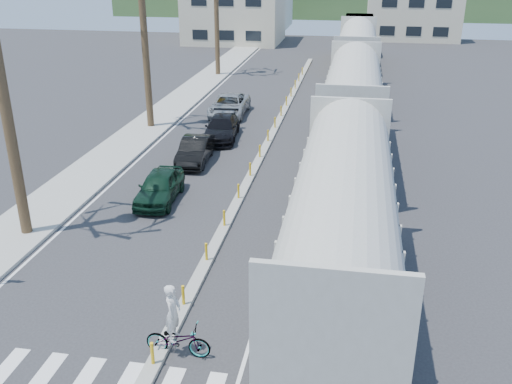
{
  "coord_description": "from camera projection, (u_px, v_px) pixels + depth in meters",
  "views": [
    {
      "loc": [
        5.15,
        -13.3,
        10.91
      ],
      "look_at": [
        1.46,
        7.52,
        2.0
      ],
      "focal_mm": 40.0,
      "sensor_mm": 36.0,
      "label": 1
    }
  ],
  "objects": [
    {
      "name": "car_rear",
      "position": [
        229.0,
        105.0,
        41.08
      ],
      "size": [
        2.7,
        5.41,
        1.47
      ],
      "primitive_type": "imported",
      "rotation": [
        0.0,
        0.0,
        0.03
      ],
      "color": "#A1A4A6",
      "rests_on": "ground"
    },
    {
      "name": "cyclist",
      "position": [
        177.0,
        333.0,
        16.48
      ],
      "size": [
        0.82,
        1.99,
        2.34
      ],
      "rotation": [
        0.0,
        0.0,
        1.55
      ],
      "color": "#9EA0A5",
      "rests_on": "ground"
    },
    {
      "name": "ground",
      "position": [
        165.0,
        345.0,
        17.13
      ],
      "size": [
        140.0,
        140.0,
        0.0
      ],
      "primitive_type": "plane",
      "color": "#28282B",
      "rests_on": "ground"
    },
    {
      "name": "rails",
      "position": [
        352.0,
        113.0,
        41.73
      ],
      "size": [
        1.56,
        100.0,
        0.06
      ],
      "color": "black",
      "rests_on": "ground"
    },
    {
      "name": "car_third",
      "position": [
        222.0,
        128.0,
        35.87
      ],
      "size": [
        2.86,
        5.21,
        1.41
      ],
      "primitive_type": "imported",
      "rotation": [
        0.0,
        0.0,
        0.09
      ],
      "color": "black",
      "rests_on": "ground"
    },
    {
      "name": "car_second",
      "position": [
        195.0,
        150.0,
        31.82
      ],
      "size": [
        2.0,
        4.45,
        1.41
      ],
      "primitive_type": "imported",
      "rotation": [
        0.0,
        0.0,
        0.06
      ],
      "color": "black",
      "rests_on": "ground"
    },
    {
      "name": "freight_train",
      "position": [
        353.0,
        91.0,
        35.65
      ],
      "size": [
        3.0,
        60.94,
        5.85
      ],
      "color": "#AAA89C",
      "rests_on": "ground"
    },
    {
      "name": "car_lead",
      "position": [
        160.0,
        187.0,
        26.86
      ],
      "size": [
        2.18,
        4.42,
        1.44
      ],
      "primitive_type": "imported",
      "rotation": [
        0.0,
        0.0,
        0.06
      ],
      "color": "black",
      "rests_on": "ground"
    },
    {
      "name": "lane_markings",
      "position": [
        249.0,
        120.0,
        40.16
      ],
      "size": [
        9.42,
        90.0,
        0.01
      ],
      "color": "silver",
      "rests_on": "ground"
    },
    {
      "name": "sidewalk",
      "position": [
        163.0,
        115.0,
        41.16
      ],
      "size": [
        3.0,
        90.0,
        0.15
      ],
      "primitive_type": "cube",
      "color": "gray",
      "rests_on": "ground"
    },
    {
      "name": "buildings",
      "position": [
        280.0,
        2.0,
        81.5
      ],
      "size": [
        38.0,
        27.0,
        10.0
      ],
      "color": "beige",
      "rests_on": "ground"
    },
    {
      "name": "median",
      "position": [
        268.0,
        142.0,
        35.21
      ],
      "size": [
        0.45,
        60.0,
        0.85
      ],
      "color": "gray",
      "rests_on": "ground"
    }
  ]
}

